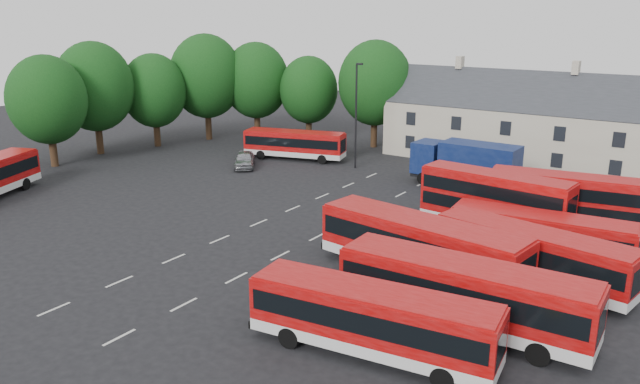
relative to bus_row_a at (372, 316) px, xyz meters
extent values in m
plane|color=black|center=(-15.26, 8.83, -1.84)|extent=(140.00, 140.00, 0.00)
cube|color=beige|center=(-15.26, -5.17, -1.83)|extent=(0.15, 1.80, 0.01)
cube|color=beige|center=(-15.26, -1.17, -1.83)|extent=(0.15, 1.80, 0.01)
cube|color=beige|center=(-15.26, 2.83, -1.83)|extent=(0.15, 1.80, 0.01)
cube|color=beige|center=(-15.26, 6.83, -1.83)|extent=(0.15, 1.80, 0.01)
cube|color=beige|center=(-15.26, 10.83, -1.83)|extent=(0.15, 1.80, 0.01)
cube|color=beige|center=(-15.26, 14.83, -1.83)|extent=(0.15, 1.80, 0.01)
cube|color=beige|center=(-15.26, 18.83, -1.83)|extent=(0.15, 1.80, 0.01)
cube|color=beige|center=(-15.26, 22.83, -1.83)|extent=(0.15, 1.80, 0.01)
cube|color=beige|center=(-15.26, 26.83, -1.83)|extent=(0.15, 1.80, 0.01)
cube|color=beige|center=(-10.26, -5.17, -1.83)|extent=(0.15, 1.80, 0.01)
cube|color=beige|center=(-10.26, -1.17, -1.83)|extent=(0.15, 1.80, 0.01)
cube|color=beige|center=(-10.26, 2.83, -1.83)|extent=(0.15, 1.80, 0.01)
cube|color=beige|center=(-10.26, 6.83, -1.83)|extent=(0.15, 1.80, 0.01)
cube|color=beige|center=(-10.26, 10.83, -1.83)|extent=(0.15, 1.80, 0.01)
cube|color=beige|center=(-10.26, 14.83, -1.83)|extent=(0.15, 1.80, 0.01)
cube|color=beige|center=(-10.26, 18.83, -1.83)|extent=(0.15, 1.80, 0.01)
cube|color=beige|center=(-10.26, 22.83, -1.83)|extent=(0.15, 1.80, 0.01)
cube|color=beige|center=(-10.26, 26.83, -1.83)|extent=(0.15, 1.80, 0.01)
cylinder|color=black|center=(-42.26, 12.83, 0.08)|extent=(0.70, 0.70, 3.85)
ellipsoid|color=#113F13|center=(-42.26, 12.83, 4.55)|extent=(7.26, 7.26, 8.35)
cylinder|color=black|center=(-43.26, 18.83, 0.26)|extent=(0.70, 0.70, 4.20)
ellipsoid|color=#113F13|center=(-43.26, 18.83, 5.13)|extent=(7.92, 7.92, 9.11)
cylinder|color=black|center=(-41.26, 24.83, 0.00)|extent=(0.70, 0.70, 3.67)
ellipsoid|color=#113F13|center=(-41.26, 24.83, 4.26)|extent=(6.93, 6.93, 7.97)
cylinder|color=black|center=(-39.26, 30.83, 0.35)|extent=(0.70, 0.70, 4.38)
ellipsoid|color=#113F13|center=(-39.26, 30.83, 5.42)|extent=(8.25, 8.25, 9.49)
cylinder|color=black|center=(-35.26, 34.83, 0.17)|extent=(0.70, 0.70, 4.02)
ellipsoid|color=#113F13|center=(-35.26, 34.83, 4.84)|extent=(7.59, 7.59, 8.73)
cylinder|color=black|center=(-29.26, 36.83, -0.09)|extent=(0.70, 0.70, 3.50)
ellipsoid|color=#113F13|center=(-29.26, 36.83, 3.97)|extent=(6.60, 6.60, 7.59)
cylinder|color=black|center=(-21.26, 37.83, 0.26)|extent=(0.70, 0.70, 4.20)
ellipsoid|color=#113F13|center=(-21.26, 37.83, 5.13)|extent=(7.92, 7.92, 9.11)
cube|color=beige|center=(-1.26, 38.83, 0.91)|extent=(35.00, 7.00, 5.50)
cube|color=#2D3035|center=(-1.26, 38.83, 3.66)|extent=(35.70, 7.13, 7.13)
cube|color=beige|center=(-12.26, 38.83, 7.62)|extent=(0.60, 0.90, 1.20)
cube|color=beige|center=(-1.26, 38.83, 7.62)|extent=(0.60, 0.90, 1.20)
cube|color=silver|center=(0.00, 0.00, -1.08)|extent=(11.05, 3.74, 0.54)
cube|color=#A70A0A|center=(0.00, 0.00, 0.15)|extent=(11.05, 3.74, 1.92)
cube|color=black|center=(0.00, 0.00, 0.20)|extent=(10.63, 3.75, 0.94)
cube|color=#A70A0A|center=(0.00, 0.00, 1.16)|extent=(10.82, 3.61, 0.12)
cylinder|color=black|center=(-3.31, -1.52, -1.35)|extent=(1.01, 0.39, 0.98)
cylinder|color=black|center=(3.31, 1.52, -1.35)|extent=(1.01, 0.39, 0.98)
cube|color=silver|center=(2.38, 4.31, -1.01)|extent=(11.83, 2.98, 0.59)
cube|color=#A70A0A|center=(2.38, 4.31, 0.33)|extent=(11.83, 2.98, 2.09)
cube|color=black|center=(2.38, 4.31, 0.38)|extent=(11.36, 3.04, 1.02)
cube|color=#A70A0A|center=(2.38, 4.31, 1.42)|extent=(11.59, 2.87, 0.13)
cylinder|color=black|center=(-1.35, 3.00, -1.31)|extent=(1.08, 0.33, 1.07)
cylinder|color=black|center=(6.11, 5.61, -1.31)|extent=(1.08, 0.33, 1.07)
cube|color=silver|center=(-1.80, 8.59, -0.99)|extent=(12.33, 4.32, 0.60)
cube|color=#A70A0A|center=(-1.80, 8.59, 0.38)|extent=(12.33, 4.32, 2.14)
cube|color=black|center=(-1.80, 8.59, 0.44)|extent=(11.86, 4.32, 1.04)
cube|color=#A70A0A|center=(-1.80, 8.59, 1.51)|extent=(12.07, 4.18, 0.13)
cylinder|color=black|center=(-5.80, 7.87, -1.29)|extent=(1.13, 0.45, 1.10)
cylinder|color=black|center=(2.19, 9.31, -1.29)|extent=(1.13, 0.45, 1.10)
cube|color=silver|center=(3.49, 11.30, -1.08)|extent=(11.09, 4.25, 0.54)
cube|color=#A70A0A|center=(3.49, 11.30, 0.15)|extent=(11.09, 4.25, 1.92)
cube|color=black|center=(3.49, 11.30, 0.20)|extent=(10.67, 4.24, 0.94)
cube|color=#A70A0A|center=(3.49, 11.30, 1.16)|extent=(10.86, 4.12, 0.12)
cylinder|color=black|center=(-0.12, 10.79, -1.35)|extent=(1.02, 0.44, 0.98)
cylinder|color=black|center=(7.09, 11.81, -1.35)|extent=(1.02, 0.44, 0.98)
cube|color=silver|center=(2.96, 14.77, -1.11)|extent=(10.52, 3.34, 0.52)
cube|color=#A70A0A|center=(2.96, 14.77, 0.06)|extent=(10.52, 3.34, 1.83)
cube|color=black|center=(2.96, 14.77, 0.11)|extent=(10.12, 3.35, 0.89)
cube|color=#A70A0A|center=(2.96, 14.77, 1.03)|extent=(10.31, 3.22, 0.11)
cylinder|color=black|center=(-0.23, 13.39, -1.37)|extent=(0.96, 0.35, 0.94)
cylinder|color=black|center=(6.16, 16.15, -1.37)|extent=(0.96, 0.35, 0.94)
cube|color=silver|center=(-1.02, 18.26, -1.14)|extent=(10.13, 3.14, 0.50)
cube|color=#A70A0A|center=(-1.02, 18.26, 0.63)|extent=(10.13, 3.14, 3.04)
cube|color=black|center=(-1.02, 18.26, 0.04)|extent=(9.74, 3.16, 0.86)
cube|color=#A70A0A|center=(-1.02, 18.26, 2.19)|extent=(9.92, 3.03, 0.11)
cylinder|color=black|center=(-4.29, 17.52, -1.39)|extent=(0.93, 0.33, 0.91)
cylinder|color=black|center=(2.24, 19.00, -1.39)|extent=(0.93, 0.33, 0.91)
cube|color=black|center=(-1.02, 18.26, 1.22)|extent=(9.74, 3.16, 0.86)
cube|color=silver|center=(2.80, 20.88, -1.16)|extent=(9.95, 3.76, 0.49)
cube|color=#A70A0A|center=(2.80, 20.88, 0.57)|extent=(9.95, 3.76, 2.96)
cube|color=black|center=(2.80, 20.88, -0.01)|extent=(9.57, 3.75, 0.84)
cube|color=#A70A0A|center=(2.80, 20.88, 2.09)|extent=(9.74, 3.64, 0.11)
cylinder|color=black|center=(-0.10, 19.39, -1.40)|extent=(0.91, 0.39, 0.88)
cylinder|color=black|center=(5.71, 22.37, -1.40)|extent=(0.91, 0.39, 0.88)
cube|color=black|center=(2.80, 20.88, 1.14)|extent=(9.57, 3.75, 0.84)
cylinder|color=black|center=(-38.88, 5.62, -1.34)|extent=(0.64, 1.04, 1.01)
cube|color=silver|center=(-24.85, 28.10, -1.13)|extent=(10.36, 4.97, 0.51)
cube|color=#A70A0A|center=(-24.85, 28.10, 0.02)|extent=(10.36, 4.97, 1.79)
cube|color=black|center=(-24.85, 28.10, 0.07)|extent=(9.99, 4.91, 0.87)
cube|color=#A70A0A|center=(-24.85, 28.10, 0.97)|extent=(10.14, 4.83, 0.11)
cylinder|color=black|center=(-27.68, 26.22, -1.38)|extent=(0.96, 0.50, 0.92)
cylinder|color=black|center=(-22.02, 29.98, -1.38)|extent=(0.96, 0.50, 0.92)
cube|color=black|center=(-6.88, 27.77, -1.12)|extent=(8.91, 2.54, 0.33)
cube|color=#0D1C4E|center=(-10.20, 27.84, 0.37)|extent=(2.27, 2.81, 2.66)
cube|color=black|center=(-11.25, 27.86, 0.77)|extent=(0.16, 2.35, 1.33)
cube|color=#0D1C4E|center=(-5.61, 27.74, 0.54)|extent=(6.37, 2.90, 2.99)
cylinder|color=black|center=(-10.01, 26.58, -1.29)|extent=(1.11, 0.33, 1.11)
cylinder|color=black|center=(-3.49, 28.95, -1.29)|extent=(1.11, 0.33, 1.11)
imported|color=#9B9DA3|center=(-26.80, 22.71, -1.07)|extent=(4.16, 4.67, 1.53)
cylinder|color=black|center=(-17.95, 28.42, 3.03)|extent=(0.18, 0.18, 9.74)
cube|color=black|center=(-17.66, 28.44, 7.90)|extent=(0.59, 0.27, 0.18)
camera|label=1|loc=(11.61, -21.06, 12.43)|focal=35.00mm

